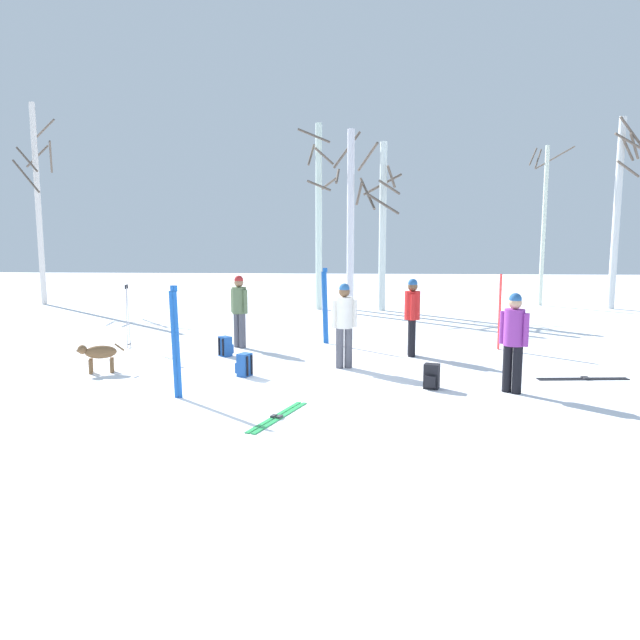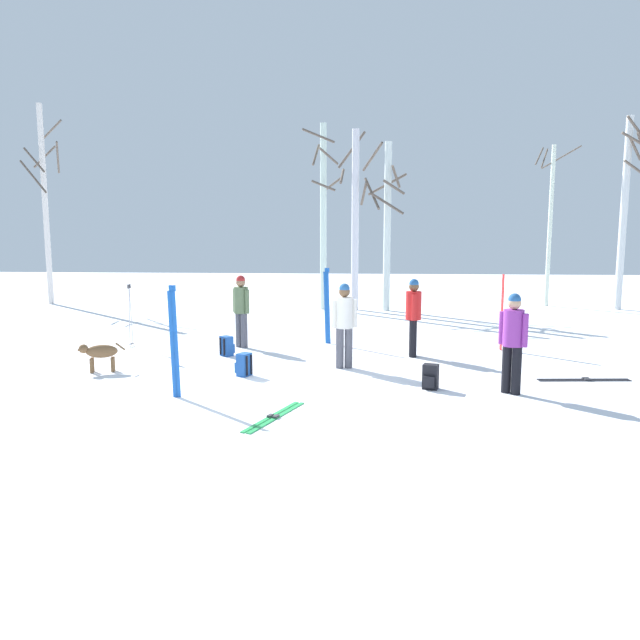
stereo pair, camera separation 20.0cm
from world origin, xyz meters
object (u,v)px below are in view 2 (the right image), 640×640
at_px(ski_pair_planted_1, 174,342).
at_px(backpack_1, 227,346).
at_px(backpack_0, 430,377).
at_px(ski_pair_lying_1, 584,380).
at_px(person_0, 413,312).
at_px(birch_tree_0, 45,201).
at_px(ski_poles_0, 130,314).
at_px(backpack_2, 244,365).
at_px(birch_tree_5, 625,208).
at_px(water_bottle_0, 176,360).
at_px(birch_tree_4, 550,222).
at_px(birch_tree_1, 323,213).
at_px(ski_pair_planted_2, 327,306).
at_px(person_1, 344,320).
at_px(person_2, 241,306).
at_px(ski_pair_planted_0, 502,313).
at_px(birch_tree_3, 387,223).
at_px(person_3, 513,337).
at_px(dog, 100,353).
at_px(ski_pair_lying_0, 274,417).
at_px(birch_tree_2, 355,216).

xyz_separation_m(ski_pair_planted_1, backpack_1, (0.08, 3.46, -0.72)).
bearing_deg(backpack_0, ski_pair_lying_1, 16.13).
distance_m(person_0, birch_tree_0, 16.07).
distance_m(ski_poles_0, backpack_2, 4.33).
bearing_deg(ski_pair_planted_1, person_0, 41.45).
distance_m(backpack_2, birch_tree_5, 16.01).
height_order(water_bottle_0, birch_tree_4, birch_tree_4).
bearing_deg(birch_tree_1, birch_tree_4, 11.38).
distance_m(ski_pair_planted_2, birch_tree_5, 12.57).
bearing_deg(water_bottle_0, birch_tree_0, 127.91).
relative_size(person_1, person_2, 1.00).
height_order(ski_pair_planted_0, birch_tree_3, birch_tree_3).
bearing_deg(birch_tree_5, ski_pair_planted_2, -143.26).
xyz_separation_m(ski_pair_planted_0, backpack_2, (-5.46, -2.99, -0.66)).
xyz_separation_m(person_3, ski_pair_lying_1, (1.58, 1.04, -0.97)).
distance_m(dog, birch_tree_4, 16.92).
height_order(person_2, backpack_0, person_2).
height_order(ski_pair_planted_2, backpack_2, ski_pair_planted_2).
relative_size(ski_pair_lying_1, birch_tree_3, 0.30).
relative_size(water_bottle_0, birch_tree_0, 0.03).
xyz_separation_m(dog, birch_tree_5, (14.11, 10.80, 3.14)).
relative_size(backpack_2, birch_tree_4, 0.08).
distance_m(ski_pair_lying_1, birch_tree_0, 19.81).
xyz_separation_m(ski_pair_lying_0, birch_tree_3, (2.06, 12.63, 3.00)).
distance_m(birch_tree_1, birch_tree_5, 10.42).
relative_size(birch_tree_1, birch_tree_5, 0.96).
distance_m(person_2, ski_pair_lying_0, 5.79).
xyz_separation_m(person_0, birch_tree_5, (7.87, 8.81, 2.55)).
xyz_separation_m(person_1, birch_tree_3, (1.14, 9.23, 2.03)).
xyz_separation_m(person_3, backpack_2, (-4.78, 0.95, -0.77)).
distance_m(birch_tree_1, birch_tree_3, 2.23).
bearing_deg(person_2, birch_tree_4, 43.05).
bearing_deg(birch_tree_5, ski_pair_lying_1, -114.20).
xyz_separation_m(birch_tree_1, birch_tree_5, (10.40, 0.69, 0.18)).
bearing_deg(person_3, birch_tree_0, 139.98).
height_order(ski_pair_planted_1, birch_tree_5, birch_tree_5).
distance_m(person_3, birch_tree_3, 11.31).
distance_m(dog, ski_pair_planted_0, 8.83).
distance_m(person_0, person_2, 4.05).
bearing_deg(backpack_0, ski_pair_planted_0, 61.80).
relative_size(ski_pair_planted_2, birch_tree_1, 0.29).
height_order(person_1, birch_tree_1, birch_tree_1).
distance_m(dog, birch_tree_0, 13.38).
bearing_deg(birch_tree_2, birch_tree_4, 12.95).
height_order(person_3, birch_tree_5, birch_tree_5).
distance_m(dog, backpack_2, 2.89).
distance_m(ski_pair_lying_1, backpack_1, 7.33).
bearing_deg(ski_pair_planted_2, person_3, -52.84).
bearing_deg(birch_tree_1, water_bottle_0, -104.42).
relative_size(birch_tree_0, birch_tree_4, 1.27).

